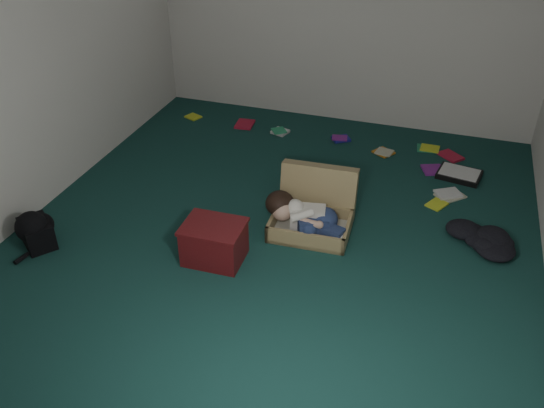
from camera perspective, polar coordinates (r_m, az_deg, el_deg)
The scene contains 10 objects.
floor at distance 4.61m, azimuth 0.58°, elevation -2.68°, with size 4.50×4.50×0.00m, color #153C37.
wall_front at distance 2.22m, azimuth -17.27°, elevation -7.57°, with size 4.50×4.50×0.00m, color silver.
wall_left at distance 4.94m, azimuth -22.76°, elevation 14.22°, with size 4.50×4.50×0.00m, color silver.
suitcase at distance 4.62m, azimuth 4.17°, elevation -0.64°, with size 0.65×0.63×0.46m.
person at distance 4.48m, azimuth 3.23°, elevation -1.20°, with size 0.68×0.32×0.28m.
maroon_bin at distance 4.25m, azimuth -5.75°, elevation -3.78°, with size 0.45×0.36×0.31m.
backpack at distance 4.76m, azimuth -22.26°, elevation -2.63°, with size 0.37×0.30×0.22m, color black, non-canonical shape.
clothing_pile at distance 4.72m, azimuth 19.99°, elevation -3.06°, with size 0.40×0.32×0.13m, color black, non-canonical shape.
paper_tray at distance 5.59m, azimuth 18.05°, elevation 2.82°, with size 0.42×0.35×0.05m.
book_scatter at distance 5.81m, azimuth 8.49°, elevation 5.15°, with size 3.02×1.22×0.02m.
Camera 1 is at (1.12, -3.57, 2.69)m, focal length 38.00 mm.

